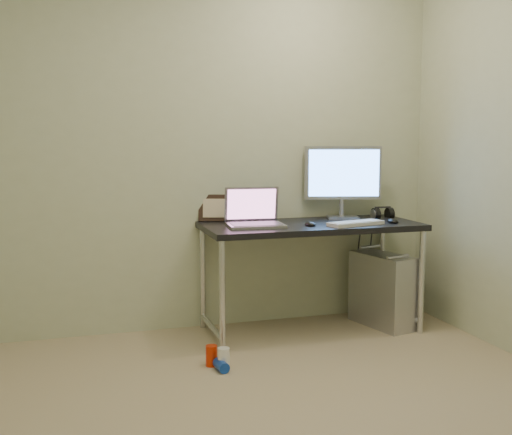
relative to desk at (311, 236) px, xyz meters
name	(u,v)px	position (x,y,z in m)	size (l,w,h in m)	color
floor	(275,435)	(-0.74, -1.43, -0.67)	(3.50, 3.50, 0.00)	tan
wall_back	(194,149)	(-0.74, 0.32, 0.58)	(3.50, 0.02, 2.50)	beige
desk	(311,236)	(0.00, 0.00, 0.00)	(1.47, 0.64, 0.75)	black
tower_computer	(382,290)	(0.53, -0.04, -0.41)	(0.33, 0.53, 0.55)	#B5B4B9
cable_a	(357,262)	(0.48, 0.27, -0.27)	(0.01, 0.01, 0.70)	black
cable_b	(369,265)	(0.57, 0.25, -0.29)	(0.01, 0.01, 0.72)	black
can_red	(211,356)	(-0.81, -0.49, -0.60)	(0.07, 0.07, 0.12)	red
can_white	(224,359)	(-0.76, -0.56, -0.60)	(0.07, 0.07, 0.13)	white
can_blue	(221,366)	(-0.78, -0.58, -0.63)	(0.06, 0.06, 0.12)	#133EB2
laptop	(254,217)	(-0.41, 0.00, 0.14)	(0.39, 0.33, 0.25)	#ABAAB2
monitor	(343,176)	(0.32, 0.19, 0.39)	(0.54, 0.21, 0.52)	#ABAAB2
keyboard	(356,223)	(0.25, -0.17, 0.10)	(0.40, 0.13, 0.02)	silver
mouse_right	(393,220)	(0.55, -0.14, 0.10)	(0.07, 0.11, 0.04)	black
mouse_left	(310,223)	(-0.05, -0.11, 0.10)	(0.06, 0.10, 0.03)	black
headphones	(383,214)	(0.61, 0.13, 0.11)	(0.15, 0.09, 0.10)	black
picture_frame	(215,208)	(-0.60, 0.30, 0.18)	(0.23, 0.03, 0.19)	black
webcam	(244,208)	(-0.40, 0.26, 0.18)	(0.05, 0.04, 0.12)	silver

